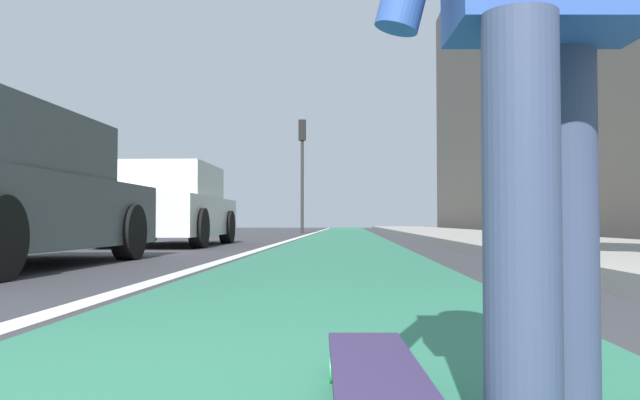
# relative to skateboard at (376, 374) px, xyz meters

# --- Properties ---
(ground_plane) EXTENTS (80.00, 80.00, 0.00)m
(ground_plane) POSITION_rel_skateboard_xyz_m (9.15, 0.22, -0.09)
(ground_plane) COLOR #38383D
(bike_lane_paint) EXTENTS (56.00, 2.21, 0.00)m
(bike_lane_paint) POSITION_rel_skateboard_xyz_m (23.15, 0.22, -0.09)
(bike_lane_paint) COLOR #2D7256
(bike_lane_paint) RESTS_ON ground
(lane_stripe_white) EXTENTS (52.00, 0.16, 0.01)m
(lane_stripe_white) POSITION_rel_skateboard_xyz_m (19.15, 1.48, -0.09)
(lane_stripe_white) COLOR silver
(lane_stripe_white) RESTS_ON ground
(sidewalk_curb) EXTENTS (52.00, 3.20, 0.15)m
(sidewalk_curb) POSITION_rel_skateboard_xyz_m (17.15, -3.13, -0.02)
(sidewalk_curb) COLOR #9E9B93
(sidewalk_curb) RESTS_ON ground
(building_facade) EXTENTS (40.00, 1.20, 13.75)m
(building_facade) POSITION_rel_skateboard_xyz_m (21.15, -6.32, 6.78)
(building_facade) COLOR #6E665B
(building_facade) RESTS_ON ground
(skateboard) EXTENTS (0.85, 0.24, 0.11)m
(skateboard) POSITION_rel_skateboard_xyz_m (0.00, 0.00, 0.00)
(skateboard) COLOR green
(skateboard) RESTS_ON ground
(parked_car_mid) EXTENTS (4.05, 1.87, 1.49)m
(parked_car_mid) POSITION_rel_skateboard_xyz_m (10.35, 3.38, 0.63)
(parked_car_mid) COLOR silver
(parked_car_mid) RESTS_ON ground
(traffic_light) EXTENTS (0.33, 0.28, 4.42)m
(traffic_light) POSITION_rel_skateboard_xyz_m (23.43, 1.88, 2.95)
(traffic_light) COLOR #2D2D2D
(traffic_light) RESTS_ON ground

